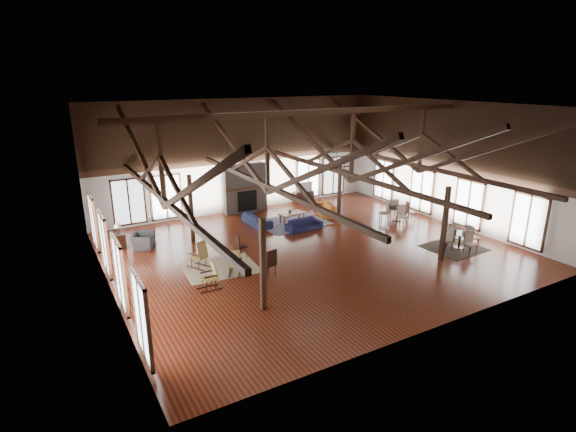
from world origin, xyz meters
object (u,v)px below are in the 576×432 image
armchair (143,241)px  sofa_navy_front (304,225)px  cafe_table_far (397,211)px  coffee_table (292,214)px  tv_console (303,196)px  cafe_table_near (460,238)px  sofa_navy_left (257,220)px  sofa_orange (325,209)px

armchair → sofa_navy_front: bearing=-74.0°
cafe_table_far → coffee_table: bearing=153.5°
armchair → tv_console: bearing=-46.5°
coffee_table → cafe_table_near: size_ratio=0.73×
sofa_navy_left → armchair: size_ratio=1.97×
coffee_table → sofa_orange: bearing=5.4°
sofa_navy_left → tv_console: bearing=-61.5°
armchair → cafe_table_near: size_ratio=0.53×
sofa_navy_front → sofa_navy_left: 2.43m
cafe_table_near → coffee_table: bearing=124.0°
cafe_table_far → tv_console: size_ratio=1.51×
sofa_navy_front → sofa_navy_left: sofa_navy_left is taller
armchair → tv_console: size_ratio=0.80×
sofa_orange → coffee_table: (-2.27, -0.40, 0.15)m
sofa_navy_front → sofa_orange: bearing=33.3°
sofa_navy_front → sofa_navy_left: (-1.65, 1.78, 0.02)m
coffee_table → tv_console: tv_console is taller
sofa_navy_front → armchair: armchair is taller
sofa_navy_left → tv_console: size_ratio=1.57×
sofa_navy_front → sofa_orange: size_ratio=0.88×
sofa_navy_left → cafe_table_near: bearing=-141.5°
coffee_table → armchair: 7.35m
sofa_navy_left → cafe_table_near: cafe_table_near is taller
cafe_table_far → armchair: bearing=168.1°
coffee_table → armchair: size_ratio=1.38×
cafe_table_near → tv_console: (-1.92, 9.70, -0.16)m
sofa_navy_front → tv_console: tv_console is taller
cafe_table_near → tv_console: cafe_table_near is taller
sofa_orange → tv_console: size_ratio=1.63×
sofa_navy_left → sofa_orange: bearing=-93.9°
sofa_navy_left → armchair: 5.63m
cafe_table_far → sofa_navy_left: bearing=156.1°
sofa_navy_front → armchair: size_ratio=1.80×
armchair → sofa_navy_left: bearing=-59.3°
sofa_navy_front → cafe_table_near: (4.54, -5.36, 0.21)m
cafe_table_near → armchair: bearing=150.1°
armchair → cafe_table_far: (12.18, -2.56, 0.16)m
sofa_navy_left → coffee_table: bearing=-108.6°
coffee_table → sofa_navy_front: bearing=-97.7°
coffee_table → sofa_navy_left: bearing=159.3°
sofa_orange → armchair: 9.62m
sofa_navy_left → sofa_orange: sofa_orange is taller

